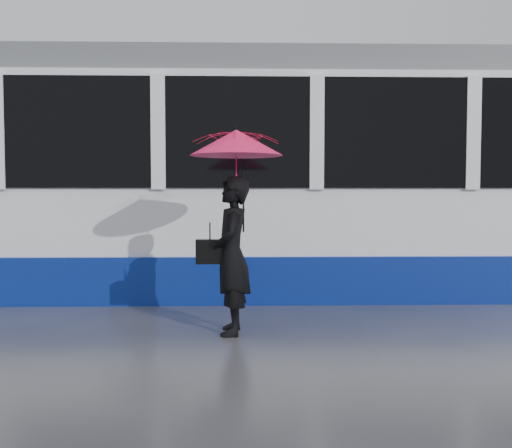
{
  "coord_description": "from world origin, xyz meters",
  "views": [
    {
      "loc": [
        0.19,
        -5.96,
        1.42
      ],
      "look_at": [
        0.35,
        0.14,
        1.1
      ],
      "focal_mm": 40.0,
      "sensor_mm": 36.0,
      "label": 1
    }
  ],
  "objects": [
    {
      "name": "ground",
      "position": [
        0.0,
        0.0,
        0.0
      ],
      "size": [
        90.0,
        90.0,
        0.0
      ],
      "primitive_type": "plane",
      "color": "#2F2F34",
      "rests_on": "ground"
    },
    {
      "name": "rails",
      "position": [
        0.0,
        2.5,
        0.01
      ],
      "size": [
        34.0,
        1.51,
        0.02
      ],
      "color": "#3F3D38",
      "rests_on": "ground"
    },
    {
      "name": "tram",
      "position": [
        3.65,
        2.5,
        1.64
      ],
      "size": [
        26.0,
        2.56,
        3.35
      ],
      "color": "white",
      "rests_on": "ground"
    },
    {
      "name": "woman",
      "position": [
        0.1,
        -0.21,
        0.8
      ],
      "size": [
        0.39,
        0.59,
        1.6
      ],
      "primitive_type": "imported",
      "rotation": [
        0.0,
        0.0,
        -1.56
      ],
      "color": "black",
      "rests_on": "ground"
    },
    {
      "name": "umbrella",
      "position": [
        0.15,
        -0.21,
        1.75
      ],
      "size": [
        0.95,
        0.95,
        1.08
      ],
      "rotation": [
        0.0,
        0.0,
        0.01
      ],
      "color": "#F4146B",
      "rests_on": "ground"
    },
    {
      "name": "handbag",
      "position": [
        -0.12,
        -0.19,
        0.84
      ],
      "size": [
        0.29,
        0.13,
        0.43
      ],
      "rotation": [
        0.0,
        0.0,
        0.01
      ],
      "color": "black",
      "rests_on": "ground"
    }
  ]
}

